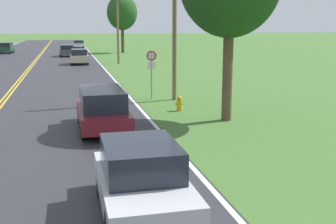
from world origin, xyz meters
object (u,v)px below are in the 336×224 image
(fire_hydrant, at_px, (179,103))
(car_white_hatchback_horizon, at_px, (79,44))
(traffic_sign, at_px, (151,62))
(car_maroon_suv_mid_near, at_px, (102,108))
(car_silver_sedan_approaching, at_px, (142,178))
(car_dark_grey_hatchback_receding, at_px, (66,50))
(tree_behind_sign, at_px, (122,13))
(car_dark_green_hatchback_distant, at_px, (6,48))
(car_champagne_hatchback_mid_far, at_px, (79,56))

(fire_hydrant, xyz_separation_m, car_white_hatchback_horizon, (-3.04, 59.51, 0.36))
(traffic_sign, bearing_deg, car_maroon_suv_mid_near, -116.89)
(car_maroon_suv_mid_near, height_order, car_white_hatchback_horizon, car_maroon_suv_mid_near)
(car_silver_sedan_approaching, bearing_deg, car_dark_grey_hatchback_receding, -178.08)
(tree_behind_sign, height_order, car_dark_green_hatchback_distant, tree_behind_sign)
(car_white_hatchback_horizon, bearing_deg, car_maroon_suv_mid_near, -1.07)
(traffic_sign, height_order, tree_behind_sign, tree_behind_sign)
(car_dark_green_hatchback_distant, bearing_deg, tree_behind_sign, -96.77)
(fire_hydrant, bearing_deg, car_dark_grey_hatchback_receding, 97.84)
(car_silver_sedan_approaching, xyz_separation_m, car_dark_green_hatchback_distant, (-10.08, 57.83, 0.01))
(car_champagne_hatchback_mid_far, height_order, car_dark_green_hatchback_distant, car_champagne_hatchback_mid_far)
(fire_hydrant, bearing_deg, car_maroon_suv_mid_near, -144.04)
(car_dark_grey_hatchback_receding, bearing_deg, car_maroon_suv_mid_near, 0.18)
(car_silver_sedan_approaching, xyz_separation_m, car_champagne_hatchback_mid_far, (-0.16, 37.40, 0.03))
(fire_hydrant, height_order, traffic_sign, traffic_sign)
(car_silver_sedan_approaching, distance_m, car_maroon_suv_mid_near, 8.00)
(traffic_sign, xyz_separation_m, car_white_hatchback_horizon, (-2.39, 55.78, -1.36))
(traffic_sign, relative_size, car_white_hatchback_horizon, 0.77)
(car_dark_grey_hatchback_receding, bearing_deg, tree_behind_sign, 122.92)
(traffic_sign, relative_size, tree_behind_sign, 0.33)
(traffic_sign, distance_m, car_white_hatchback_horizon, 55.84)
(tree_behind_sign, xyz_separation_m, car_dark_grey_hatchback_receding, (-8.30, -5.70, -5.07))
(car_dark_grey_hatchback_receding, bearing_deg, car_champagne_hatchback_mid_far, 4.67)
(car_silver_sedan_approaching, xyz_separation_m, car_dark_grey_hatchback_receding, (-1.46, 49.27, 0.00))
(car_dark_grey_hatchback_receding, distance_m, car_white_hatchback_horizon, 21.27)
(fire_hydrant, bearing_deg, traffic_sign, 99.86)
(tree_behind_sign, distance_m, car_maroon_suv_mid_near, 47.76)
(car_silver_sedan_approaching, distance_m, car_white_hatchback_horizon, 70.43)
(car_maroon_suv_mid_near, distance_m, car_dark_grey_hatchback_receding, 41.29)
(traffic_sign, bearing_deg, car_dark_grey_hatchback_receding, 97.62)
(car_silver_sedan_approaching, bearing_deg, car_champagne_hatchback_mid_far, -179.53)
(tree_behind_sign, height_order, car_white_hatchback_horizon, tree_behind_sign)
(car_white_hatchback_horizon, bearing_deg, car_champagne_hatchback_mid_far, -1.81)
(traffic_sign, bearing_deg, fire_hydrant, -80.14)
(car_champagne_hatchback_mid_far, bearing_deg, car_maroon_suv_mid_near, 1.62)
(car_dark_green_hatchback_distant, relative_size, car_white_hatchback_horizon, 1.03)
(tree_behind_sign, height_order, car_silver_sedan_approaching, tree_behind_sign)
(traffic_sign, height_order, car_white_hatchback_horizon, traffic_sign)
(car_maroon_suv_mid_near, xyz_separation_m, car_champagne_hatchback_mid_far, (0.04, 29.40, -0.03))
(fire_hydrant, height_order, car_silver_sedan_approaching, car_silver_sedan_approaching)
(tree_behind_sign, height_order, car_maroon_suv_mid_near, tree_behind_sign)
(car_silver_sedan_approaching, bearing_deg, car_white_hatchback_horizon, 179.59)
(tree_behind_sign, distance_m, car_white_hatchback_horizon, 17.38)
(car_silver_sedan_approaching, xyz_separation_m, car_maroon_suv_mid_near, (-0.20, 8.00, 0.07))
(car_dark_green_hatchback_distant, distance_m, car_white_hatchback_horizon, 16.63)
(car_maroon_suv_mid_near, height_order, car_champagne_hatchback_mid_far, car_maroon_suv_mid_near)
(car_champagne_hatchback_mid_far, relative_size, car_white_hatchback_horizon, 1.04)
(fire_hydrant, bearing_deg, car_white_hatchback_horizon, 92.92)
(fire_hydrant, distance_m, car_maroon_suv_mid_near, 4.99)
(fire_hydrant, relative_size, traffic_sign, 0.27)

